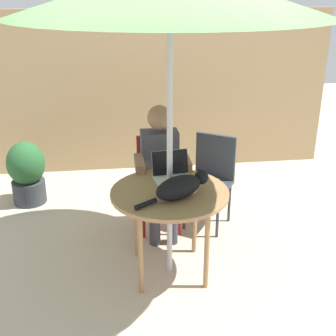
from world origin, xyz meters
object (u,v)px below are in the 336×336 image
laptop (172,171)px  potted_plant_near_fence (27,172)px  chair_occupied (159,175)px  patio_table (170,199)px  chair_empty (211,174)px  cat (181,187)px  person_seated (160,165)px

laptop → potted_plant_near_fence: (-1.40, 1.19, -0.44)m
chair_occupied → potted_plant_near_fence: size_ratio=1.29×
patio_table → chair_occupied: chair_occupied is taller
potted_plant_near_fence → laptop: bearing=-40.4°
chair_empty → laptop: (-0.46, -0.53, 0.28)m
chair_empty → cat: cat is taller
chair_empty → cat: size_ratio=1.50×
laptop → person_seated: bearing=97.0°
person_seated → potted_plant_near_fence: 1.60m
chair_empty → cat: (-0.44, -0.89, 0.30)m
cat → chair_empty: bearing=63.8°
person_seated → cat: 0.77m
chair_occupied → person_seated: bearing=-90.0°
patio_table → person_seated: 0.65m
chair_empty → chair_occupied: bearing=176.6°
patio_table → person_seated: bearing=90.0°
person_seated → potted_plant_near_fence: person_seated is taller
patio_table → potted_plant_near_fence: (-1.35, 1.44, -0.31)m
potted_plant_near_fence → cat: bearing=-47.5°
chair_occupied → cat: size_ratio=1.50×
chair_empty → laptop: 0.75m
person_seated → cat: (0.07, -0.76, 0.13)m
cat → potted_plant_near_fence: 2.16m
chair_empty → person_seated: size_ratio=0.72×
cat → potted_plant_near_fence: size_ratio=0.86×
person_seated → cat: size_ratio=2.08×
chair_empty → cat: bearing=-116.2°
patio_table → potted_plant_near_fence: size_ratio=1.33×
patio_table → chair_occupied: 0.82m
person_seated → chair_empty: bearing=14.0°
chair_empty → potted_plant_near_fence: (-1.86, 0.67, -0.16)m
laptop → potted_plant_near_fence: laptop is taller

